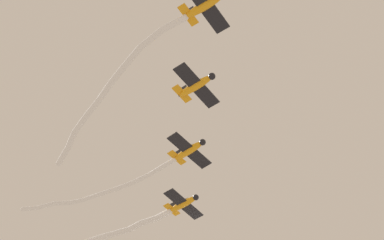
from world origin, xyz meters
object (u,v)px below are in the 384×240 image
(airplane_lead, at_px, (205,5))
(airplane_left_wing, at_px, (197,85))
(airplane_slot, at_px, (184,204))
(airplane_right_wing, at_px, (189,150))

(airplane_lead, height_order, airplane_left_wing, airplane_left_wing)
(airplane_left_wing, relative_size, airplane_slot, 0.99)
(airplane_lead, distance_m, airplane_right_wing, 22.00)
(airplane_right_wing, bearing_deg, airplane_lead, -45.32)
(airplane_lead, xyz_separation_m, airplane_slot, (-32.04, 7.89, 0.75))
(airplane_lead, xyz_separation_m, airplane_right_wing, (-21.36, 5.25, 0.50))
(airplane_left_wing, bearing_deg, airplane_lead, -48.77)
(airplane_lead, relative_size, airplane_right_wing, 0.96)
(airplane_lead, relative_size, airplane_left_wing, 0.98)
(airplane_slot, bearing_deg, airplane_lead, -47.46)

